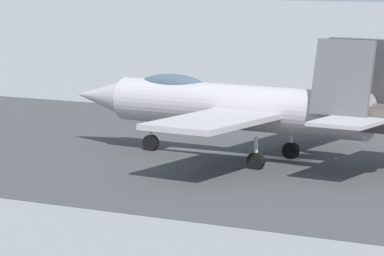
# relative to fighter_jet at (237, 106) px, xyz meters

# --- Properties ---
(ground_plane) EXTENTS (400.00, 400.00, 0.00)m
(ground_plane) POSITION_rel_fighter_jet_xyz_m (-0.19, -1.28, -2.48)
(ground_plane) COLOR gray
(runway_strip) EXTENTS (240.00, 26.00, 0.02)m
(runway_strip) POSITION_rel_fighter_jet_xyz_m (-0.20, -1.28, -2.47)
(runway_strip) COLOR #3D4040
(runway_strip) RESTS_ON ground
(fighter_jet) EXTENTS (17.06, 14.02, 5.68)m
(fighter_jet) POSITION_rel_fighter_jet_xyz_m (0.00, 0.00, 0.00)
(fighter_jet) COLOR #ACA8AC
(fighter_jet) RESTS_ON ground
(marker_cone_mid) EXTENTS (0.44, 0.44, 0.55)m
(marker_cone_mid) POSITION_rel_fighter_jet_xyz_m (4.50, -13.95, -2.20)
(marker_cone_mid) COLOR orange
(marker_cone_mid) RESTS_ON ground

